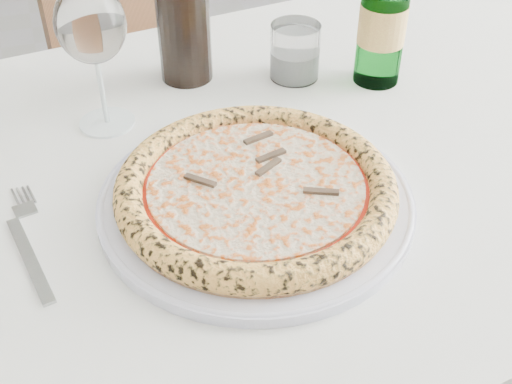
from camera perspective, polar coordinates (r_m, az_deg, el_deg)
dining_table at (r=0.88m, az=-2.12°, el=-1.77°), size 1.49×1.00×0.76m
chair_far at (r=1.63m, az=-10.06°, el=12.59°), size 0.48×0.48×0.93m
plate at (r=0.75m, az=0.00°, el=-0.67°), size 0.37×0.37×0.02m
pizza at (r=0.73m, az=-0.00°, el=0.39°), size 0.32×0.32×0.03m
fork at (r=0.74m, az=-19.60°, el=-4.27°), size 0.04×0.21×0.00m
wine_glass at (r=0.85m, az=-14.47°, el=14.02°), size 0.09×0.09×0.20m
tumbler at (r=0.99m, az=3.47°, el=12.07°), size 0.07×0.07×0.08m
beer_bottle at (r=0.97m, az=11.30°, el=15.33°), size 0.07×0.07×0.27m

